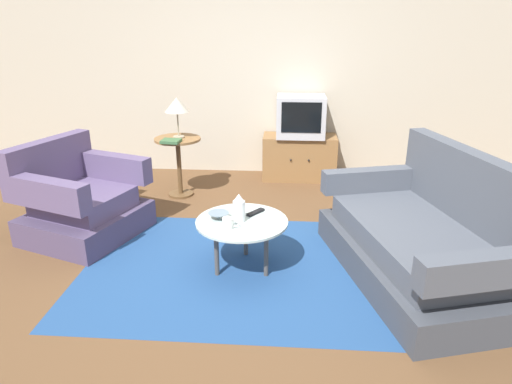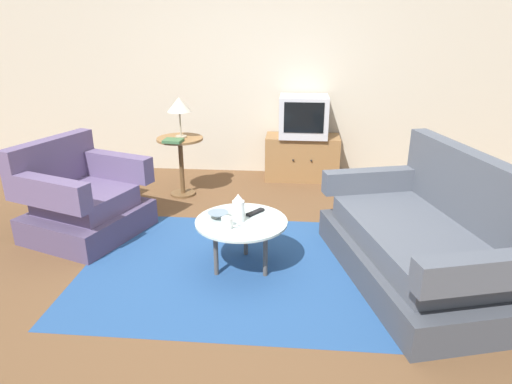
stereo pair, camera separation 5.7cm
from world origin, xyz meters
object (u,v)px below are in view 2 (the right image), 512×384
at_px(coffee_table, 241,225).
at_px(book, 173,141).
at_px(vase, 238,208).
at_px(tv_remote_dark, 255,212).
at_px(couch, 425,242).
at_px(mug, 228,223).
at_px(table_lamp, 179,105).
at_px(tv_stand, 302,157).
at_px(bowl, 218,215).
at_px(side_table, 181,154).
at_px(armchair, 82,202).
at_px(television, 304,116).

xyz_separation_m(coffee_table, book, (-0.87, 1.35, 0.30)).
bearing_deg(vase, tv_remote_dark, 52.92).
relative_size(couch, mug, 15.07).
distance_m(table_lamp, mug, 1.93).
bearing_deg(coffee_table, tv_remote_dark, 56.77).
distance_m(tv_stand, table_lamp, 1.65).
bearing_deg(vase, bowl, 167.99).
bearing_deg(coffee_table, mug, -121.09).
xyz_separation_m(vase, mug, (-0.06, -0.13, -0.06)).
relative_size(couch, book, 9.33).
xyz_separation_m(side_table, mug, (0.77, -1.69, -0.02)).
bearing_deg(armchair, coffee_table, 91.25).
bearing_deg(bowl, mug, -59.51).
distance_m(side_table, mug, 1.85).
relative_size(armchair, tv_remote_dark, 7.15).
bearing_deg(coffee_table, armchair, 161.38).
bearing_deg(vase, mug, -115.86).
height_order(armchair, couch, couch).
height_order(television, table_lamp, table_lamp).
bearing_deg(table_lamp, vase, -62.35).
bearing_deg(tv_remote_dark, side_table, 71.98).
relative_size(armchair, couch, 0.61).
height_order(side_table, table_lamp, table_lamp).
bearing_deg(tv_remote_dark, book, 76.62).
distance_m(table_lamp, book, 0.39).
xyz_separation_m(coffee_table, tv_stand, (0.48, 2.23, -0.10)).
bearing_deg(bowl, couch, -1.83).
bearing_deg(mug, tv_remote_dark, 57.81).
bearing_deg(tv_stand, coffee_table, -102.18).
distance_m(side_table, tv_stand, 1.51).
xyz_separation_m(table_lamp, mug, (0.75, -1.69, -0.55)).
distance_m(couch, book, 2.66).
bearing_deg(television, book, -147.69).
xyz_separation_m(couch, mug, (-1.46, -0.12, 0.15)).
height_order(couch, side_table, couch).
bearing_deg(mug, coffee_table, 58.91).
height_order(tv_remote_dark, book, book).
bearing_deg(tv_stand, side_table, -152.83).
relative_size(couch, vase, 8.65).
relative_size(armchair, vase, 5.26).
xyz_separation_m(armchair, couch, (2.89, -0.53, -0.01)).
height_order(coffee_table, tv_stand, tv_stand).
distance_m(table_lamp, tv_remote_dark, 1.79).
bearing_deg(couch, side_table, 39.60).
xyz_separation_m(table_lamp, tv_remote_dark, (0.93, -1.41, -0.58)).
distance_m(couch, tv_stand, 2.42).
bearing_deg(armchair, bowl, 89.91).
relative_size(coffee_table, side_table, 1.08).
bearing_deg(book, bowl, -57.71).
bearing_deg(book, mug, -57.36).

